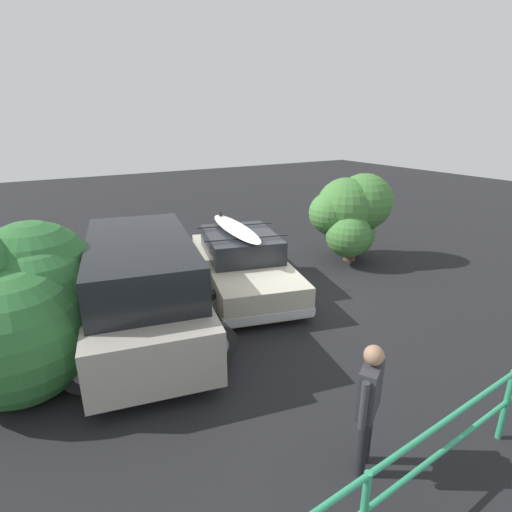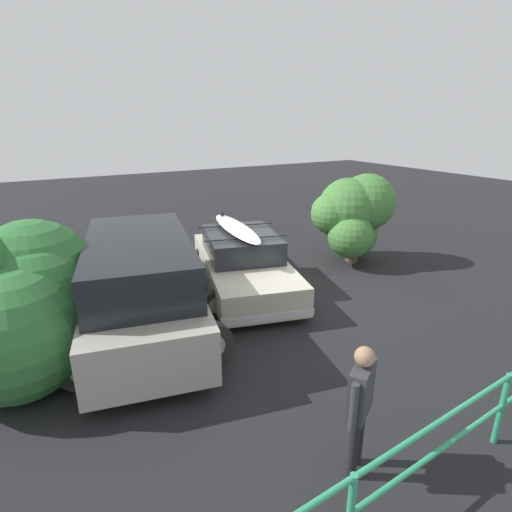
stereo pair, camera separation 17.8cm
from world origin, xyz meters
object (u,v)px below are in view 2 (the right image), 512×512
object	(u,v)px
suv_car	(142,286)
bush_near_right	(23,301)
bush_near_left	(351,215)
person_bystander	(360,400)
sedan_car	(243,262)

from	to	relation	value
suv_car	bush_near_right	bearing A→B (deg)	7.99
suv_car	bush_near_left	xyz separation A→B (m)	(-5.92, -1.19, 0.36)
suv_car	bush_near_right	xyz separation A→B (m)	(1.81, 0.25, 0.24)
suv_car	bush_near_left	size ratio (longest dim) A/B	2.03
bush_near_right	bush_near_left	bearing A→B (deg)	-169.40
suv_car	bush_near_right	size ratio (longest dim) A/B	1.72
person_bystander	bush_near_left	distance (m)	7.14
sedan_car	bush_near_left	distance (m)	3.44
person_bystander	bush_near_right	size ratio (longest dim) A/B	0.56
bush_near_left	sedan_car	bearing A→B (deg)	2.82
person_bystander	bush_near_left	size ratio (longest dim) A/B	0.66
sedan_car	bush_near_right	size ratio (longest dim) A/B	1.63
sedan_car	bush_near_right	xyz separation A→B (m)	(4.36, 1.28, 0.58)
bush_near_left	bush_near_right	xyz separation A→B (m)	(7.73, 1.45, -0.12)
suv_car	person_bystander	bearing A→B (deg)	106.41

